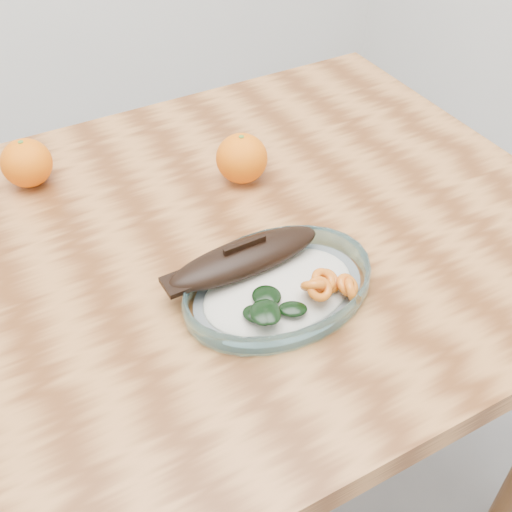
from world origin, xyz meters
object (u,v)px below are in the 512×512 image
orange_left (27,163)px  plated_meal (277,284)px  dining_table (175,304)px  orange_right (242,158)px

orange_left → plated_meal: bearing=-61.4°
plated_meal → orange_left: orange_left is taller
dining_table → orange_right: size_ratio=14.95×
plated_meal → dining_table: bearing=122.1°
orange_right → plated_meal: bearing=-107.9°
plated_meal → orange_left: bearing=116.6°
plated_meal → orange_right: orange_right is taller
plated_meal → orange_right: size_ratio=5.98×
dining_table → orange_right: 0.25m
orange_left → orange_right: bearing=-27.0°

